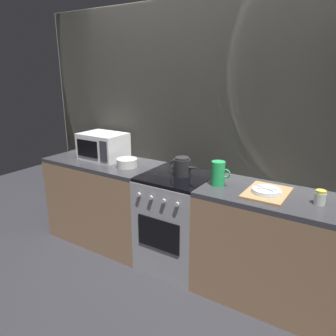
% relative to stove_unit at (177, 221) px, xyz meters
% --- Properties ---
extents(ground_plane, '(8.00, 8.00, 0.00)m').
position_rel_stove_unit_xyz_m(ground_plane, '(0.00, 0.00, -0.45)').
color(ground_plane, '#2D2D33').
extents(back_wall, '(3.60, 0.05, 2.40)m').
position_rel_stove_unit_xyz_m(back_wall, '(0.00, 0.32, 0.75)').
color(back_wall, '#B2AD9E').
rests_on(back_wall, ground_plane).
extents(counter_left, '(1.20, 0.60, 0.90)m').
position_rel_stove_unit_xyz_m(counter_left, '(-0.90, 0.00, 0.00)').
color(counter_left, '#997251').
rests_on(counter_left, ground_plane).
extents(stove_unit, '(0.60, 0.63, 0.90)m').
position_rel_stove_unit_xyz_m(stove_unit, '(0.00, 0.00, 0.00)').
color(stove_unit, '#9E9EA3').
rests_on(stove_unit, ground_plane).
extents(counter_right, '(1.20, 0.60, 0.90)m').
position_rel_stove_unit_xyz_m(counter_right, '(0.90, 0.00, 0.00)').
color(counter_right, '#997251').
rests_on(counter_right, ground_plane).
extents(microwave, '(0.46, 0.35, 0.27)m').
position_rel_stove_unit_xyz_m(microwave, '(-0.94, 0.06, 0.59)').
color(microwave, white).
rests_on(microwave, counter_left).
extents(kettle, '(0.28, 0.15, 0.17)m').
position_rel_stove_unit_xyz_m(kettle, '(0.04, 0.02, 0.53)').
color(kettle, '#262628').
rests_on(kettle, stove_unit).
extents(mixing_bowl, '(0.20, 0.20, 0.08)m').
position_rel_stove_unit_xyz_m(mixing_bowl, '(-0.54, -0.04, 0.49)').
color(mixing_bowl, silver).
rests_on(mixing_bowl, counter_left).
extents(pitcher, '(0.16, 0.11, 0.20)m').
position_rel_stove_unit_xyz_m(pitcher, '(0.41, -0.04, 0.55)').
color(pitcher, green).
rests_on(pitcher, counter_right).
extents(dish_pile, '(0.30, 0.40, 0.06)m').
position_rel_stove_unit_xyz_m(dish_pile, '(0.80, -0.03, 0.47)').
color(dish_pile, tan).
rests_on(dish_pile, counter_right).
extents(spice_jar, '(0.08, 0.08, 0.10)m').
position_rel_stove_unit_xyz_m(spice_jar, '(1.17, -0.01, 0.50)').
color(spice_jar, silver).
rests_on(spice_jar, counter_right).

